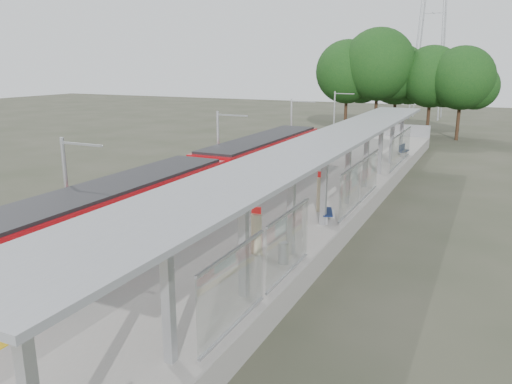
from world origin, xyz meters
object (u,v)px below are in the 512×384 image
(bench_mid, at_px, (326,210))
(litter_bin, at_px, (283,253))
(bench_far, at_px, (403,150))
(info_pillar_near, at_px, (256,233))
(train, at_px, (205,185))
(info_pillar_far, at_px, (321,194))

(bench_mid, height_order, litter_bin, bench_mid)
(litter_bin, bearing_deg, bench_far, 89.51)
(bench_far, bearing_deg, info_pillar_near, -85.46)
(bench_far, xyz_separation_m, litter_bin, (-0.21, -24.41, -0.10))
(train, height_order, litter_bin, train)
(litter_bin, bearing_deg, info_pillar_near, 160.11)
(train, height_order, bench_far, train)
(bench_mid, bearing_deg, train, 161.37)
(bench_far, relative_size, litter_bin, 1.80)
(train, relative_size, info_pillar_near, 14.71)
(info_pillar_far, distance_m, litter_bin, 7.12)
(train, relative_size, info_pillar_far, 13.77)
(bench_far, height_order, info_pillar_far, info_pillar_far)
(train, bearing_deg, bench_mid, 1.04)
(bench_mid, distance_m, bench_far, 18.79)
(bench_mid, relative_size, bench_far, 1.05)
(bench_mid, height_order, bench_far, bench_mid)
(info_pillar_near, relative_size, info_pillar_far, 0.94)
(train, relative_size, litter_bin, 34.40)
(train, height_order, info_pillar_far, train)
(bench_far, bearing_deg, bench_mid, -83.00)
(train, distance_m, info_pillar_near, 7.31)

